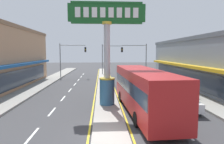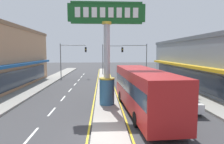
# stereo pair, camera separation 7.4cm
# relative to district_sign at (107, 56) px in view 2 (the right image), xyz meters

# --- Properties ---
(ground_plane) EXTENTS (160.00, 160.00, 0.00)m
(ground_plane) POSITION_rel_district_sign_xyz_m (0.00, -6.28, -4.31)
(ground_plane) COLOR #3A3A3D
(median_strip) EXTENTS (2.03, 52.00, 0.14)m
(median_strip) POSITION_rel_district_sign_xyz_m (0.00, 11.72, -4.24)
(median_strip) COLOR #A39E93
(median_strip) RESTS_ON ground
(sidewalk_left) EXTENTS (2.74, 60.00, 0.18)m
(sidewalk_left) POSITION_rel_district_sign_xyz_m (-8.99, 9.72, -4.22)
(sidewalk_left) COLOR gray
(sidewalk_left) RESTS_ON ground
(sidewalk_right) EXTENTS (2.74, 60.00, 0.18)m
(sidewalk_right) POSITION_rel_district_sign_xyz_m (8.99, 9.72, -4.22)
(sidewalk_right) COLOR gray
(sidewalk_right) RESTS_ON ground
(lane_markings) EXTENTS (8.77, 52.00, 0.01)m
(lane_markings) POSITION_rel_district_sign_xyz_m (0.00, 10.37, -4.31)
(lane_markings) COLOR silver
(lane_markings) RESTS_ON ground
(district_sign) EXTENTS (6.37, 1.33, 8.56)m
(district_sign) POSITION_rel_district_sign_xyz_m (0.00, 0.00, 0.00)
(district_sign) COLOR #33668C
(district_sign) RESTS_ON median_strip
(storefront_right) EXTENTS (9.80, 25.83, 6.48)m
(storefront_right) POSITION_rel_district_sign_xyz_m (14.49, 8.65, -1.07)
(storefront_right) COLOR gray
(storefront_right) RESTS_ON ground
(traffic_light_left_side) EXTENTS (4.86, 0.46, 6.20)m
(traffic_light_left_side) POSITION_rel_district_sign_xyz_m (-6.25, 19.87, -0.06)
(traffic_light_left_side) COLOR slate
(traffic_light_left_side) RESTS_ON ground
(traffic_light_right_side) EXTENTS (4.86, 0.46, 6.20)m
(traffic_light_right_side) POSITION_rel_district_sign_xyz_m (6.25, 20.37, -0.06)
(traffic_light_right_side) COLOR slate
(traffic_light_right_side) RESTS_ON ground
(traffic_light_median_far) EXTENTS (4.20, 0.46, 6.20)m
(traffic_light_median_far) POSITION_rel_district_sign_xyz_m (1.21, 23.61, -0.12)
(traffic_light_median_far) COLOR slate
(traffic_light_median_far) RESTS_ON ground
(bus_near_right_lane) EXTENTS (3.13, 11.32, 3.26)m
(bus_near_right_lane) POSITION_rel_district_sign_xyz_m (2.66, -1.96, -2.44)
(bus_near_right_lane) COLOR #B21E1E
(bus_near_right_lane) RESTS_ON ground
(sedan_far_right_lane) EXTENTS (2.02, 4.39, 1.53)m
(sedan_far_right_lane) POSITION_rel_district_sign_xyz_m (5.96, -1.44, -3.52)
(sedan_far_right_lane) COLOR white
(sedan_far_right_lane) RESTS_ON ground
(suv_near_left_lane) EXTENTS (2.09, 4.66, 1.90)m
(suv_near_left_lane) POSITION_rel_district_sign_xyz_m (2.66, 8.19, -3.33)
(suv_near_left_lane) COLOR #4C5156
(suv_near_left_lane) RESTS_ON ground
(street_bench) EXTENTS (0.48, 1.60, 0.88)m
(street_bench) POSITION_rel_district_sign_xyz_m (8.48, 2.11, -3.66)
(street_bench) COLOR #2D4C33
(street_bench) RESTS_ON sidewalk_right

